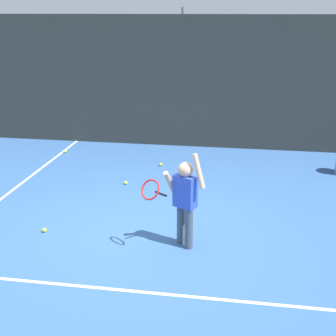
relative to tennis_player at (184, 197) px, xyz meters
The scene contains 11 objects.
ground_plane 1.07m from the tennis_player, 153.61° to the left, with size 20.00×20.00×0.00m, color #335B93.
court_line_baseline 1.57m from the tennis_player, 120.29° to the right, with size 9.00×0.05×0.00m, color white.
court_line_sideline 3.65m from the tennis_player, 157.89° to the left, with size 0.05×9.00×0.00m, color white.
back_fence_windscreen 5.08m from the tennis_player, 98.02° to the left, with size 10.54×0.08×3.00m, color #282D2B.
fence_post_1 5.15m from the tennis_player, 97.92° to the left, with size 0.09×0.09×3.15m, color slate.
tennis_player is the anchor object (origin of this frame).
tennis_ball_0 2.17m from the tennis_player, behind, with size 0.07×0.07×0.07m, color #CCE033.
tennis_ball_1 2.67m from the tennis_player, 122.15° to the left, with size 0.07×0.07×0.07m, color #CCE033.
tennis_ball_2 1.92m from the tennis_player, 96.63° to the left, with size 0.07×0.07×0.07m, color #CCE033.
tennis_ball_3 5.14m from the tennis_player, 129.44° to the left, with size 0.07×0.07×0.07m, color #CCE033.
tennis_ball_4 3.54m from the tennis_player, 105.31° to the left, with size 0.07×0.07×0.07m, color #CCE033.
Camera 1 is at (1.44, -6.08, 3.09)m, focal length 50.04 mm.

